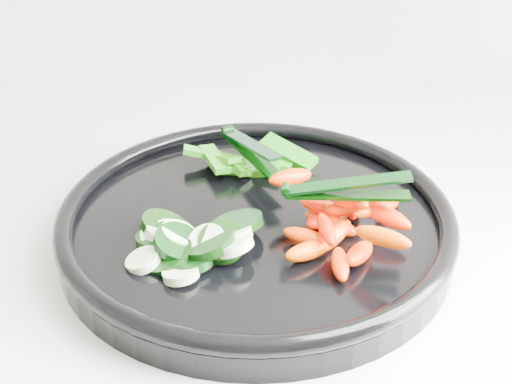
{
  "coord_description": "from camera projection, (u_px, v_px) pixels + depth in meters",
  "views": [
    {
      "loc": [
        0.17,
        1.07,
        1.32
      ],
      "look_at": [
        0.17,
        1.64,
        0.99
      ],
      "focal_mm": 50.0,
      "sensor_mm": 36.0,
      "label": 1
    }
  ],
  "objects": [
    {
      "name": "cucumber_pile",
      "position": [
        186.0,
        240.0,
        0.63
      ],
      "size": [
        0.13,
        0.12,
        0.04
      ],
      "color": "black",
      "rests_on": "veggie_tray"
    },
    {
      "name": "tong_carrot",
      "position": [
        344.0,
        189.0,
        0.62
      ],
      "size": [
        0.11,
        0.02,
        0.02
      ],
      "color": "black",
      "rests_on": "carrot_pile"
    },
    {
      "name": "tong_pepper",
      "position": [
        249.0,
        148.0,
        0.74
      ],
      "size": [
        0.07,
        0.11,
        0.02
      ],
      "color": "black",
      "rests_on": "pepper_pile"
    },
    {
      "name": "pepper_pile",
      "position": [
        252.0,
        161.0,
        0.75
      ],
      "size": [
        0.14,
        0.07,
        0.03
      ],
      "color": "#10740B",
      "rests_on": "veggie_tray"
    },
    {
      "name": "carrot_pile",
      "position": [
        342.0,
        222.0,
        0.64
      ],
      "size": [
        0.14,
        0.14,
        0.05
      ],
      "color": "#FF4F00",
      "rests_on": "veggie_tray"
    },
    {
      "name": "veggie_tray",
      "position": [
        256.0,
        223.0,
        0.67
      ],
      "size": [
        0.48,
        0.48,
        0.04
      ],
      "color": "black",
      "rests_on": "counter"
    }
  ]
}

